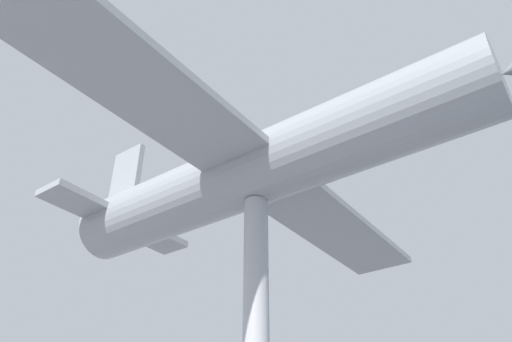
# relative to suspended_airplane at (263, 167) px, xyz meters

# --- Properties ---
(suspended_airplane) EXTENTS (14.00, 12.16, 3.30)m
(suspended_airplane) POSITION_rel_suspended_airplane_xyz_m (0.00, 0.00, 0.00)
(suspended_airplane) COLOR #93999E
(suspended_airplane) RESTS_ON support_pylon_central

